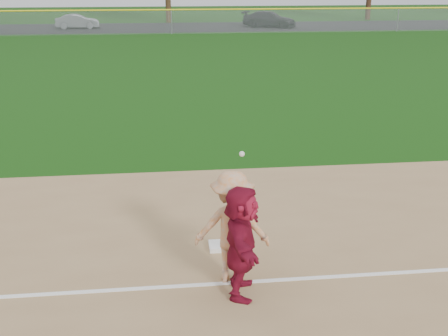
{
  "coord_description": "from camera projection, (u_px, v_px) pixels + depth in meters",
  "views": [
    {
      "loc": [
        -1.24,
        -9.12,
        5.06
      ],
      "look_at": [
        0.0,
        1.5,
        1.3
      ],
      "focal_mm": 45.0,
      "sensor_mm": 36.0,
      "label": 1
    }
  ],
  "objects": [
    {
      "name": "parking_asphalt",
      "position": [
        170.0,
        27.0,
        53.46
      ],
      "size": [
        120.0,
        10.0,
        0.01
      ],
      "primitive_type": "cube",
      "color": "black",
      "rests_on": "ground"
    },
    {
      "name": "foul_line",
      "position": [
        240.0,
        282.0,
        9.6
      ],
      "size": [
        60.0,
        0.1,
        0.01
      ],
      "primitive_type": "cube",
      "color": "white",
      "rests_on": "infield_dirt"
    },
    {
      "name": "car_mid",
      "position": [
        77.0,
        21.0,
        52.01
      ],
      "size": [
        4.08,
        1.72,
        1.31
      ],
      "primitive_type": "imported",
      "rotation": [
        0.0,
        0.0,
        1.66
      ],
      "color": "slate",
      "rests_on": "parking_asphalt"
    },
    {
      "name": "car_right",
      "position": [
        269.0,
        19.0,
        53.25
      ],
      "size": [
        5.48,
        4.02,
        1.48
      ],
      "primitive_type": "imported",
      "rotation": [
        0.0,
        0.0,
        1.13
      ],
      "color": "black",
      "rests_on": "parking_asphalt"
    },
    {
      "name": "outfield_fence",
      "position": [
        171.0,
        10.0,
        47.19
      ],
      "size": [
        110.0,
        0.12,
        110.0
      ],
      "color": "#999EA0",
      "rests_on": "ground"
    },
    {
      "name": "ground",
      "position": [
        233.0,
        261.0,
        10.36
      ],
      "size": [
        160.0,
        160.0,
        0.0
      ],
      "primitive_type": "plane",
      "color": "#13410C",
      "rests_on": "ground"
    },
    {
      "name": "base_runner",
      "position": [
        241.0,
        241.0,
        8.99
      ],
      "size": [
        0.84,
        1.83,
        1.9
      ],
      "primitive_type": "imported",
      "rotation": [
        0.0,
        0.0,
        1.41
      ],
      "color": "maroon",
      "rests_on": "infield_dirt"
    },
    {
      "name": "first_base",
      "position": [
        220.0,
        246.0,
        10.78
      ],
      "size": [
        0.42,
        0.42,
        0.09
      ],
      "primitive_type": "cube",
      "rotation": [
        0.0,
        0.0,
        -0.02
      ],
      "color": "white",
      "rests_on": "infield_dirt"
    },
    {
      "name": "first_base_play",
      "position": [
        232.0,
        227.0,
        9.4
      ],
      "size": [
        1.37,
        0.91,
        2.23
      ],
      "color": "#AFAFB2",
      "rests_on": "infield_dirt"
    }
  ]
}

